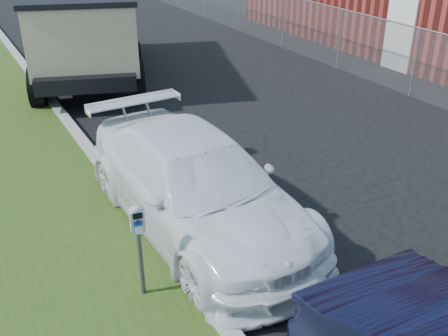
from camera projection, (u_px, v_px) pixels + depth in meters
ground at (330, 229)px, 8.42m from camera, size 120.00×120.00×0.00m
chainlink_fence at (341, 28)px, 15.88m from camera, size 0.06×30.06×30.00m
parking_meter at (138, 232)px, 6.42m from camera, size 0.20×0.15×1.33m
white_wagon at (197, 185)px, 8.15m from camera, size 2.29×5.25×1.50m
dump_truck at (89, 21)px, 15.32m from camera, size 4.67×7.49×2.76m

